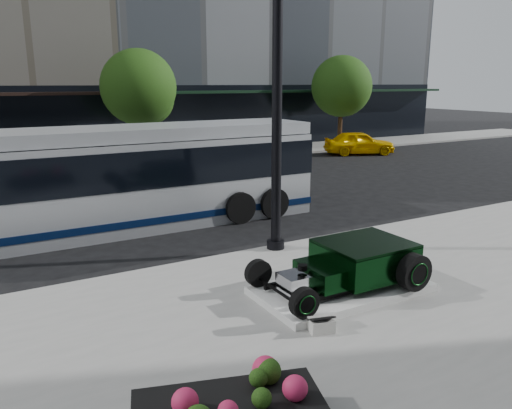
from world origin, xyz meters
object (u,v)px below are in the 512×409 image
transit_bus (114,178)px  white_sedan (232,175)px  hot_rod (356,262)px  yellow_taxi (359,143)px  lamppost (277,98)px

transit_bus → white_sedan: transit_bus is taller
white_sedan → hot_rod: bearing=-174.3°
white_sedan → yellow_taxi: (11.26, 5.60, 0.03)m
hot_rod → white_sedan: white_sedan is taller
lamppost → white_sedan: bearing=71.5°
hot_rod → transit_bus: bearing=112.5°
hot_rod → transit_bus: 7.71m
white_sedan → yellow_taxi: 12.57m
lamppost → yellow_taxi: size_ratio=1.97×
transit_bus → white_sedan: 5.95m
hot_rod → lamppost: bearing=90.7°
hot_rod → transit_bus: transit_bus is taller
transit_bus → yellow_taxi: bearing=26.9°
hot_rod → yellow_taxi: 20.54m
lamppost → transit_bus: 5.56m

